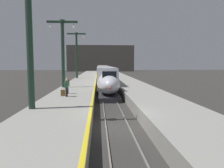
{
  "coord_description": "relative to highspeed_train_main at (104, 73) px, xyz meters",
  "views": [
    {
      "loc": [
        -1.22,
        -13.66,
        4.2
      ],
      "look_at": [
        0.38,
        11.47,
        1.8
      ],
      "focal_mm": 34.32,
      "sensor_mm": 36.0,
      "label": 1
    }
  ],
  "objects": [
    {
      "name": "platform_right",
      "position": [
        4.05,
        -11.64,
        -1.43
      ],
      "size": [
        4.8,
        110.0,
        1.05
      ],
      "primitive_type": "cube",
      "color": "gray",
      "rests_on": "ground"
    },
    {
      "name": "terminus_back_wall",
      "position": [
        0.0,
        65.61,
        5.05
      ],
      "size": [
        36.0,
        2.0,
        14.0
      ],
      "primitive_type": "cube",
      "color": "#4C4742",
      "rests_on": "ground"
    },
    {
      "name": "highspeed_train_main",
      "position": [
        0.0,
        0.0,
        0.0
      ],
      "size": [
        2.92,
        57.21,
        3.6
      ],
      "color": "silver",
      "rests_on": "ground"
    },
    {
      "name": "rail_main_right",
      "position": [
        0.75,
        -8.89,
        -1.89
      ],
      "size": [
        0.08,
        110.0,
        0.12
      ],
      "primitive_type": "cube",
      "color": "slate",
      "rests_on": "ground"
    },
    {
      "name": "platform_left",
      "position": [
        -4.05,
        -11.64,
        -1.43
      ],
      "size": [
        4.8,
        110.0,
        1.05
      ],
      "primitive_type": "cube",
      "color": "gray",
      "rests_on": "ground"
    },
    {
      "name": "rail_main_left",
      "position": [
        -0.75,
        -8.89,
        -1.89
      ],
      "size": [
        0.08,
        110.0,
        0.12
      ],
      "primitive_type": "cube",
      "color": "slate",
      "rests_on": "ground"
    },
    {
      "name": "station_column_near",
      "position": [
        -5.9,
        -34.92,
        4.69
      ],
      "size": [
        4.0,
        0.68,
        9.32
      ],
      "color": "#1E3828",
      "rests_on": "platform_left"
    },
    {
      "name": "platform_left_safety_stripe",
      "position": [
        -1.77,
        -11.64,
        -0.9
      ],
      "size": [
        0.2,
        107.8,
        0.01
      ],
      "primitive_type": "cube",
      "color": "yellow",
      "rests_on": "platform_left"
    },
    {
      "name": "passenger_near_edge",
      "position": [
        -4.28,
        -29.54,
        0.09
      ],
      "size": [
        0.33,
        0.54,
        1.69
      ],
      "color": "#23232D",
      "rests_on": "platform_left"
    },
    {
      "name": "station_column_far",
      "position": [
        -5.9,
        -3.06,
        4.93
      ],
      "size": [
        4.0,
        0.68,
        9.77
      ],
      "color": "#1E3828",
      "rests_on": "platform_left"
    },
    {
      "name": "rolling_suitcase",
      "position": [
        -4.69,
        -29.07,
        -0.6
      ],
      "size": [
        0.4,
        0.22,
        0.98
      ],
      "color": "brown",
      "rests_on": "platform_left"
    },
    {
      "name": "passenger_mid_platform",
      "position": [
        -4.5,
        -27.55,
        0.09
      ],
      "size": [
        0.46,
        0.41,
        1.69
      ],
      "color": "#23232D",
      "rests_on": "platform_left"
    },
    {
      "name": "ground_plane",
      "position": [
        0.0,
        -36.39,
        -1.95
      ],
      "size": [
        260.0,
        260.0,
        0.0
      ],
      "primitive_type": "plane",
      "color": "#33302D"
    },
    {
      "name": "station_column_mid",
      "position": [
        -5.9,
        -21.15,
        4.44
      ],
      "size": [
        4.0,
        0.68,
        8.84
      ],
      "color": "#1E3828",
      "rests_on": "platform_left"
    }
  ]
}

